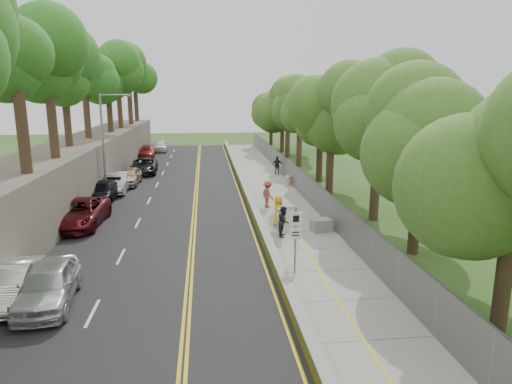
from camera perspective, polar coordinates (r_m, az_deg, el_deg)
The scene contains 26 objects.
ground at distance 23.78m, azimuth 0.95°, elevation -7.48°, with size 140.00×140.00×0.00m, color #33511E.
road at distance 38.13m, azimuth -10.03°, elevation 0.02°, with size 11.20×66.00×0.04m, color black.
sidewalk at distance 38.42m, azimuth 1.88°, elevation 0.31°, with size 4.20×66.00×0.05m, color gray.
jersey_barrier at distance 38.11m, azimuth -1.54°, elevation 0.63°, with size 0.42×66.00×0.60m, color yellow.
rock_embankment at distance 39.14m, azimuth -22.07°, elevation 2.56°, with size 5.00×66.00×4.00m, color #595147.
chainlink_fence at distance 38.59m, azimuth 4.98°, elevation 1.80°, with size 0.04×66.00×2.00m, color slate.
trees_embankment at distance 38.60m, azimuth -22.39°, elevation 15.11°, with size 6.40×66.00×13.00m, color #378025, non-canonical shape.
trees_fenceside at distance 38.48m, azimuth 8.64°, elevation 10.67°, with size 7.00×66.00×14.00m, color #4F802C, non-canonical shape.
streetlight at distance 37.12m, azimuth -18.27°, elevation 6.48°, with size 2.52×0.22×8.00m.
signpost at distance 20.50m, azimuth 4.97°, elevation -5.04°, with size 0.62×0.09×3.10m.
construction_barrel at distance 40.07m, azimuth 4.05°, elevation 1.43°, with size 0.50×0.50×0.82m, color #C44900.
concrete_block at distance 27.15m, azimuth 8.12°, elevation -4.12°, with size 1.10×0.83×0.74m, color gray.
car_0 at distance 19.58m, azimuth -24.53°, elevation -10.49°, with size 1.90×4.73×1.61m, color silver.
car_1 at distance 20.57m, azimuth -28.40°, elevation -9.98°, with size 1.57×4.49×1.48m, color silver.
car_2 at distance 29.84m, azimuth -21.19°, elevation -2.47°, with size 2.70×5.86×1.63m, color #591117.
car_3 at distance 36.09m, azimuth -18.60°, elevation 0.05°, with size 2.00×4.93×1.43m, color black.
car_4 at distance 41.70m, azimuth -15.59°, elevation 1.91°, with size 1.81×4.51×1.53m, color tan.
car_5 at distance 38.96m, azimuth -16.94°, elevation 1.14°, with size 1.67×4.79×1.58m, color #B4B9BC.
car_6 at distance 47.16m, azimuth -13.84°, elevation 3.18°, with size 2.52×5.47×1.52m, color black.
car_7 at distance 58.77m, azimuth -13.46°, elevation 4.90°, with size 1.91×4.70×1.36m, color maroon.
car_8 at distance 64.28m, azimuth -11.86°, elevation 5.67°, with size 1.79×4.46×1.52m, color white.
painter_0 at distance 27.78m, azimuth 2.79°, elevation -2.38°, with size 0.93×0.61×1.91m, color gold.
painter_1 at distance 26.21m, azimuth 2.93°, elevation -3.63°, with size 0.58×0.38×1.60m, color silver.
painter_2 at distance 25.86m, azimuth 3.50°, elevation -3.69°, with size 0.85×0.66×1.75m, color black.
painter_3 at distance 32.26m, azimuth 1.48°, elevation -0.25°, with size 1.24×0.71×1.92m, color #9E483E.
person_far at distance 45.34m, azimuth 2.68°, elevation 3.36°, with size 1.05×0.44×1.79m, color black.
Camera 1 is at (-2.87, -22.17, 8.11)m, focal length 32.00 mm.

